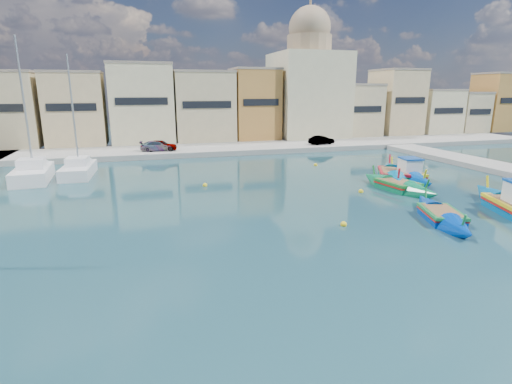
{
  "coord_description": "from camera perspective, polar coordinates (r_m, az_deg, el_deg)",
  "views": [
    {
      "loc": [
        -14.4,
        -16.39,
        7.36
      ],
      "look_at": [
        -7.89,
        6.0,
        1.4
      ],
      "focal_mm": 28.0,
      "sensor_mm": 36.0,
      "label": 1
    }
  ],
  "objects": [
    {
      "name": "ground",
      "position": [
        23.02,
        23.8,
        -5.58
      ],
      "size": [
        160.0,
        160.0,
        0.0
      ],
      "primitive_type": "plane",
      "color": "#122E37",
      "rests_on": "ground"
    },
    {
      "name": "north_quay",
      "position": [
        50.98,
        0.35,
        6.38
      ],
      "size": [
        80.0,
        8.0,
        0.6
      ],
      "primitive_type": "cube",
      "color": "gray",
      "rests_on": "ground"
    },
    {
      "name": "north_townhouses",
      "position": [
        59.65,
        4.59,
        12.02
      ],
      "size": [
        83.2,
        7.87,
        10.19
      ],
      "color": "tan",
      "rests_on": "ground"
    },
    {
      "name": "church_block",
      "position": [
        61.45,
        7.44,
        15.2
      ],
      "size": [
        10.0,
        10.0,
        19.1
      ],
      "color": "beige",
      "rests_on": "ground"
    },
    {
      "name": "parked_cars",
      "position": [
        47.77,
        -8.02,
        6.78
      ],
      "size": [
        24.28,
        2.11,
        1.26
      ],
      "color": "#4C1919",
      "rests_on": "north_quay"
    },
    {
      "name": "luzzu_blue_cabin",
      "position": [
        36.19,
        20.71,
        2.25
      ],
      "size": [
        3.48,
        8.55,
        2.94
      ],
      "color": "#0043A0",
      "rests_on": "ground"
    },
    {
      "name": "luzzu_cyan_mid",
      "position": [
        35.94,
        18.99,
        2.21
      ],
      "size": [
        6.48,
        9.37,
        2.8
      ],
      "color": "#00699B",
      "rests_on": "ground"
    },
    {
      "name": "luzzu_green",
      "position": [
        32.18,
        19.57,
        0.75
      ],
      "size": [
        3.06,
        7.94,
        2.44
      ],
      "color": "#0B7448",
      "rests_on": "ground"
    },
    {
      "name": "luzzu_blue_south",
      "position": [
        25.6,
        24.96,
        -3.21
      ],
      "size": [
        4.29,
        7.91,
        2.24
      ],
      "color": "#0038A8",
      "rests_on": "ground"
    },
    {
      "name": "yacht_north",
      "position": [
        40.31,
        -23.58,
        3.25
      ],
      "size": [
        2.72,
        8.44,
        11.14
      ],
      "color": "white",
      "rests_on": "ground"
    },
    {
      "name": "yacht_midnorth",
      "position": [
        40.05,
        -28.84,
        2.68
      ],
      "size": [
        3.2,
        8.95,
        12.48
      ],
      "color": "white",
      "rests_on": "ground"
    },
    {
      "name": "mooring_buoys",
      "position": [
        29.44,
        15.88,
        -0.54
      ],
      "size": [
        22.92,
        24.8,
        0.36
      ],
      "color": "yellow",
      "rests_on": "ground"
    }
  ]
}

